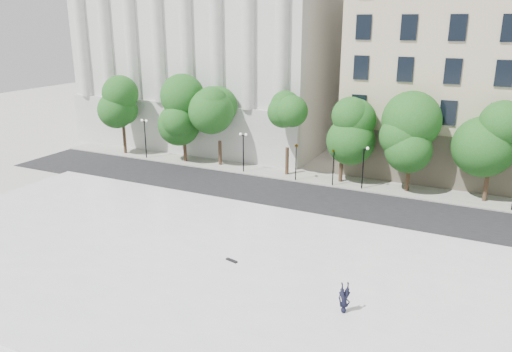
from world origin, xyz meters
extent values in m
plane|color=#B4B1AA|center=(0.00, 0.00, 0.00)|extent=(160.00, 160.00, 0.00)
cube|color=white|center=(0.00, 3.00, 0.23)|extent=(44.00, 22.00, 0.45)
cube|color=black|center=(0.00, 18.00, 0.01)|extent=(60.00, 8.00, 0.02)
cube|color=#B3B0A5|center=(0.00, 24.00, 0.06)|extent=(60.00, 4.00, 0.12)
cube|color=silver|center=(-17.00, 39.00, 12.50)|extent=(30.00, 26.00, 25.00)
cylinder|color=black|center=(-0.83, 22.30, 1.75)|extent=(0.10, 0.10, 3.50)
imported|color=black|center=(-0.83, 22.30, 3.82)|extent=(0.85, 1.60, 0.63)
cylinder|color=black|center=(2.89, 22.30, 1.75)|extent=(0.10, 0.10, 3.50)
imported|color=black|center=(2.89, 22.30, 3.82)|extent=(0.53, 1.61, 0.63)
imported|color=black|center=(10.07, 1.57, 0.68)|extent=(1.34, 1.80, 0.47)
cube|color=black|center=(2.10, 4.07, 0.49)|extent=(0.86, 0.41, 0.09)
cylinder|color=#382619|center=(-22.47, 23.23, 1.59)|extent=(0.36, 0.36, 3.19)
sphere|color=#164212|center=(-22.47, 23.23, 5.92)|extent=(3.45, 3.45, 3.45)
cylinder|color=#382619|center=(-14.21, 23.31, 1.44)|extent=(0.36, 0.36, 2.88)
sphere|color=#164212|center=(-14.21, 23.31, 5.35)|extent=(3.94, 3.94, 3.94)
cylinder|color=#382619|center=(-10.08, 23.81, 1.35)|extent=(0.36, 0.36, 2.71)
sphere|color=#164212|center=(-10.08, 23.81, 5.03)|extent=(3.99, 3.99, 3.99)
cylinder|color=#382619|center=(-2.32, 23.71, 1.43)|extent=(0.36, 0.36, 2.86)
sphere|color=#164212|center=(-2.32, 23.71, 5.32)|extent=(3.46, 3.46, 3.46)
cylinder|color=#382619|center=(3.20, 23.80, 1.42)|extent=(0.36, 0.36, 2.84)
sphere|color=#164212|center=(3.20, 23.80, 5.28)|extent=(3.83, 3.83, 3.83)
cylinder|color=#382619|center=(9.42, 23.73, 1.39)|extent=(0.36, 0.36, 2.78)
sphere|color=#164212|center=(9.42, 23.73, 5.17)|extent=(4.49, 4.49, 4.49)
cylinder|color=#382619|center=(15.87, 24.00, 1.49)|extent=(0.36, 0.36, 2.98)
sphere|color=#164212|center=(15.87, 24.00, 5.54)|extent=(4.35, 4.35, 4.35)
cylinder|color=black|center=(-18.95, 22.60, 2.12)|extent=(0.12, 0.12, 4.25)
cube|color=black|center=(-18.95, 22.60, 4.25)|extent=(0.60, 0.06, 0.06)
sphere|color=white|center=(-19.25, 22.60, 4.35)|extent=(0.28, 0.28, 0.28)
sphere|color=white|center=(-18.65, 22.60, 4.35)|extent=(0.28, 0.28, 0.28)
cylinder|color=black|center=(-6.65, 22.60, 1.95)|extent=(0.12, 0.12, 3.90)
cube|color=black|center=(-6.65, 22.60, 3.90)|extent=(0.60, 0.06, 0.06)
sphere|color=white|center=(-6.95, 22.60, 4.00)|extent=(0.28, 0.28, 0.28)
sphere|color=white|center=(-6.35, 22.60, 4.00)|extent=(0.28, 0.28, 0.28)
cylinder|color=black|center=(5.58, 22.60, 1.92)|extent=(0.12, 0.12, 3.85)
cube|color=black|center=(5.58, 22.60, 3.85)|extent=(0.60, 0.06, 0.06)
sphere|color=white|center=(5.28, 22.60, 3.95)|extent=(0.28, 0.28, 0.28)
sphere|color=white|center=(5.88, 22.60, 3.95)|extent=(0.28, 0.28, 0.28)
camera|label=1|loc=(15.86, -20.68, 14.92)|focal=35.00mm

